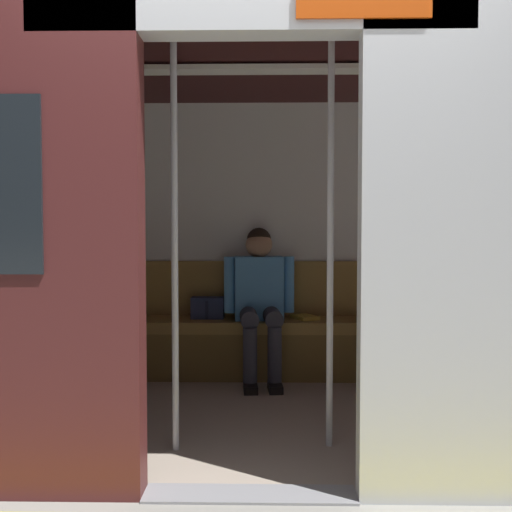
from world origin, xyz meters
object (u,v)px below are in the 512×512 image
Objects in this scene: train_car at (245,173)px; handbag at (208,308)px; person_seated at (260,293)px; book at (305,317)px; grab_pole_door at (175,245)px; bench_seat at (258,333)px; grab_pole_far at (330,245)px.

train_car is 24.62× the size of handbag.
handbag is (0.42, -0.13, -0.13)m from person_seated.
grab_pole_door is (0.79, 1.63, 0.62)m from book.
handbag reaches higher than book.
bench_seat is at bearing -18.31° from book.
book is at bearing -162.87° from person_seated.
book is at bearing -115.71° from grab_pole_door.
train_car is 0.83m from grab_pole_far.
handbag is (0.41, -0.08, 0.19)m from bench_seat.
train_car is at bearing -47.89° from grab_pole_far.
train_car reaches higher than book.
handbag is at bearing -71.91° from train_car.
handbag is (0.34, -1.05, -0.98)m from train_car.
person_seated is 1.56m from grab_pole_far.
handbag is 1.18× the size of book.
grab_pole_door reaches higher than person_seated.
grab_pole_door is at bearing 59.74° from train_car.
person_seated is at bearing 162.86° from handbag.
grab_pole_door is (0.35, 0.60, -0.43)m from train_car.
grab_pole_door is at bearing 89.72° from handbag.
handbag is at bearing -10.78° from bench_seat.
person_seated is at bearing -94.72° from train_car.
person_seated is at bearing -74.56° from grab_pole_far.
grab_pole_door is (0.01, 1.65, 0.55)m from handbag.
grab_pole_door is at bearing 74.33° from person_seated.
bench_seat is 1.79m from grab_pole_door.
train_car reaches higher than grab_pole_far.
bench_seat is at bearing -104.71° from grab_pole_door.
bench_seat is at bearing -75.24° from person_seated.
train_car is 1.53m from bench_seat.
bench_seat is 1.73m from grab_pole_far.
train_car reaches higher than bench_seat.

